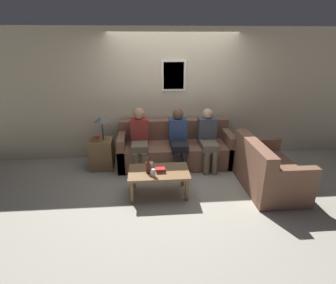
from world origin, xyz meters
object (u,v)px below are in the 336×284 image
at_px(person_middle, 179,137).
at_px(coffee_table, 159,174).
at_px(wine_bottle, 148,167).
at_px(person_right, 208,137).
at_px(couch_main, 175,149).
at_px(drinking_glass, 151,165).
at_px(person_left, 140,137).
at_px(couch_side, 267,171).

bearing_deg(person_middle, coffee_table, -114.21).
xyz_separation_m(wine_bottle, person_right, (1.16, 0.97, 0.11)).
distance_m(couch_main, wine_bottle, 1.31).
relative_size(couch_main, drinking_glass, 20.16).
height_order(drinking_glass, person_left, person_left).
distance_m(coffee_table, drinking_glass, 0.19).
relative_size(coffee_table, person_left, 0.82).
relative_size(couch_main, couch_side, 1.67).
xyz_separation_m(couch_side, drinking_glass, (-1.94, 0.05, 0.17)).
bearing_deg(couch_side, person_right, 43.53).
distance_m(couch_main, person_left, 0.79).
bearing_deg(couch_main, person_right, -19.06).
relative_size(couch_side, person_left, 1.13).
distance_m(coffee_table, person_middle, 1.07).
height_order(person_left, person_right, person_left).
distance_m(wine_bottle, person_right, 1.51).
bearing_deg(person_right, wine_bottle, -140.12).
height_order(drinking_glass, person_middle, person_middle).
height_order(couch_side, person_left, person_left).
height_order(wine_bottle, drinking_glass, wine_bottle).
xyz_separation_m(wine_bottle, drinking_glass, (0.04, 0.14, -0.05)).
bearing_deg(wine_bottle, couch_side, 2.83).
xyz_separation_m(wine_bottle, person_middle, (0.59, 0.99, 0.11)).
height_order(coffee_table, person_left, person_left).
bearing_deg(person_right, person_left, 177.19).
height_order(coffee_table, person_middle, person_middle).
bearing_deg(coffee_table, couch_main, 71.27).
bearing_deg(person_left, couch_side, -23.65).
bearing_deg(person_middle, couch_side, -32.83).
bearing_deg(wine_bottle, couch_main, 65.00).
distance_m(coffee_table, wine_bottle, 0.24).
height_order(couch_side, coffee_table, couch_side).
distance_m(wine_bottle, person_middle, 1.16).
distance_m(couch_side, wine_bottle, 1.99).
xyz_separation_m(coffee_table, person_middle, (0.42, 0.94, 0.28)).
bearing_deg(person_left, person_right, -2.81).
bearing_deg(person_middle, wine_bottle, -120.73).
xyz_separation_m(couch_main, wine_bottle, (-0.55, -1.18, 0.21)).
bearing_deg(wine_bottle, person_right, 39.88).
xyz_separation_m(person_middle, person_right, (0.56, -0.03, -0.01)).
relative_size(coffee_table, wine_bottle, 3.62).
height_order(wine_bottle, person_middle, person_middle).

